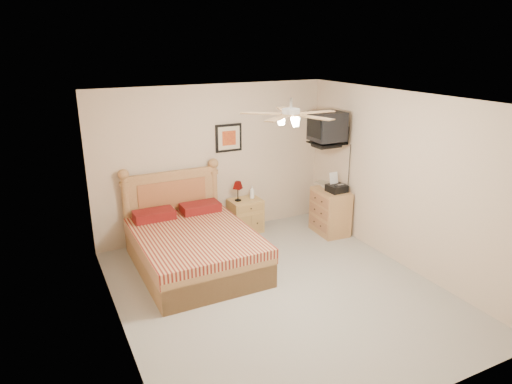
# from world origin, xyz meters

# --- Properties ---
(floor) EXTENTS (4.50, 4.50, 0.00)m
(floor) POSITION_xyz_m (0.00, 0.00, 0.00)
(floor) COLOR gray
(floor) RESTS_ON ground
(ceiling) EXTENTS (4.00, 4.50, 0.04)m
(ceiling) POSITION_xyz_m (0.00, 0.00, 2.50)
(ceiling) COLOR white
(ceiling) RESTS_ON ground
(wall_back) EXTENTS (4.00, 0.04, 2.50)m
(wall_back) POSITION_xyz_m (0.00, 2.25, 1.25)
(wall_back) COLOR beige
(wall_back) RESTS_ON ground
(wall_front) EXTENTS (4.00, 0.04, 2.50)m
(wall_front) POSITION_xyz_m (0.00, -2.25, 1.25)
(wall_front) COLOR beige
(wall_front) RESTS_ON ground
(wall_left) EXTENTS (0.04, 4.50, 2.50)m
(wall_left) POSITION_xyz_m (-2.00, 0.00, 1.25)
(wall_left) COLOR beige
(wall_left) RESTS_ON ground
(wall_right) EXTENTS (0.04, 4.50, 2.50)m
(wall_right) POSITION_xyz_m (2.00, 0.00, 1.25)
(wall_right) COLOR beige
(wall_right) RESTS_ON ground
(bed) EXTENTS (1.57, 2.06, 1.33)m
(bed) POSITION_xyz_m (-0.76, 1.12, 0.66)
(bed) COLOR #A16A41
(bed) RESTS_ON ground
(nightstand) EXTENTS (0.54, 0.41, 0.58)m
(nightstand) POSITION_xyz_m (0.46, 2.00, 0.29)
(nightstand) COLOR tan
(nightstand) RESTS_ON ground
(table_lamp) EXTENTS (0.20, 0.20, 0.34)m
(table_lamp) POSITION_xyz_m (0.33, 2.02, 0.75)
(table_lamp) COLOR #530604
(table_lamp) RESTS_ON nightstand
(lotion_bottle) EXTENTS (0.10, 0.10, 0.22)m
(lotion_bottle) POSITION_xyz_m (0.60, 2.03, 0.69)
(lotion_bottle) COLOR white
(lotion_bottle) RESTS_ON nightstand
(framed_picture) EXTENTS (0.46, 0.04, 0.46)m
(framed_picture) POSITION_xyz_m (0.27, 2.23, 1.62)
(framed_picture) COLOR black
(framed_picture) RESTS_ON wall_back
(dresser) EXTENTS (0.49, 0.67, 0.77)m
(dresser) POSITION_xyz_m (1.73, 1.32, 0.38)
(dresser) COLOR #A56E4A
(dresser) RESTS_ON ground
(fax_machine) EXTENTS (0.30, 0.32, 0.31)m
(fax_machine) POSITION_xyz_m (1.76, 1.22, 0.92)
(fax_machine) COLOR black
(fax_machine) RESTS_ON dresser
(magazine_lower) EXTENTS (0.24, 0.29, 0.02)m
(magazine_lower) POSITION_xyz_m (1.69, 1.57, 0.78)
(magazine_lower) COLOR #C2B099
(magazine_lower) RESTS_ON dresser
(magazine_upper) EXTENTS (0.29, 0.33, 0.02)m
(magazine_upper) POSITION_xyz_m (1.70, 1.59, 0.80)
(magazine_upper) COLOR gray
(magazine_upper) RESTS_ON magazine_lower
(wall_tv) EXTENTS (0.56, 0.46, 0.58)m
(wall_tv) POSITION_xyz_m (1.75, 1.34, 1.81)
(wall_tv) COLOR black
(wall_tv) RESTS_ON wall_right
(ceiling_fan) EXTENTS (1.14, 1.14, 0.28)m
(ceiling_fan) POSITION_xyz_m (0.00, -0.20, 2.36)
(ceiling_fan) COLOR white
(ceiling_fan) RESTS_ON ceiling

